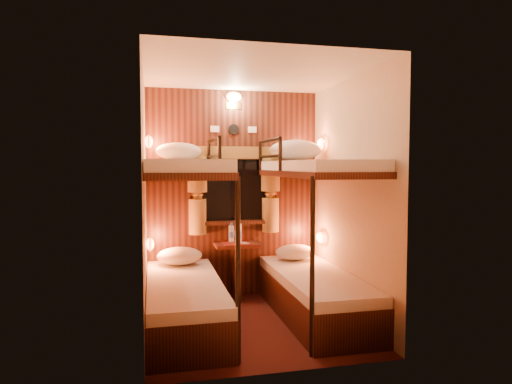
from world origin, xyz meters
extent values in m
plane|color=#38140F|center=(0.00, 0.00, 0.00)|extent=(2.10, 2.10, 0.00)
plane|color=silver|center=(0.00, 0.00, 2.40)|extent=(2.10, 2.10, 0.00)
plane|color=#C6B293|center=(0.00, 1.05, 1.20)|extent=(2.40, 0.00, 2.40)
plane|color=#C6B293|center=(0.00, -1.05, 1.20)|extent=(2.40, 0.00, 2.40)
plane|color=#C6B293|center=(-1.00, 0.00, 1.20)|extent=(0.00, 2.40, 2.40)
plane|color=#C6B293|center=(1.00, 0.00, 1.20)|extent=(0.00, 2.40, 2.40)
cube|color=black|center=(0.00, 1.04, 1.20)|extent=(2.00, 0.03, 2.40)
cube|color=black|center=(-0.65, 0.07, 0.17)|extent=(0.70, 1.90, 0.35)
cube|color=silver|center=(-0.65, 0.07, 0.40)|extent=(0.68, 1.88, 0.10)
cube|color=black|center=(-0.65, 0.07, 1.45)|extent=(0.70, 1.90, 0.06)
cube|color=silver|center=(-0.65, 0.07, 1.53)|extent=(0.68, 1.88, 0.10)
cylinder|color=black|center=(-0.30, -0.83, 0.72)|extent=(0.04, 0.04, 1.45)
cylinder|color=black|center=(-0.30, 0.95, 1.64)|extent=(0.04, 0.04, 0.32)
cylinder|color=black|center=(-0.30, 0.10, 1.64)|extent=(0.04, 0.04, 0.32)
cylinder|color=black|center=(-0.30, 0.53, 1.80)|extent=(0.04, 0.85, 0.04)
cylinder|color=black|center=(-0.30, 0.53, 1.63)|extent=(0.03, 0.85, 0.03)
cube|color=black|center=(0.65, 0.07, 0.17)|extent=(0.70, 1.90, 0.35)
cube|color=silver|center=(0.65, 0.07, 0.40)|extent=(0.68, 1.88, 0.10)
cube|color=black|center=(0.65, 0.07, 1.45)|extent=(0.70, 1.90, 0.06)
cube|color=silver|center=(0.65, 0.07, 1.53)|extent=(0.68, 1.88, 0.10)
cylinder|color=black|center=(0.30, -0.83, 0.72)|extent=(0.04, 0.04, 1.45)
cylinder|color=black|center=(0.30, 0.95, 1.64)|extent=(0.04, 0.04, 0.32)
cylinder|color=black|center=(0.30, 0.10, 1.64)|extent=(0.04, 0.04, 0.32)
cylinder|color=black|center=(0.30, 0.53, 1.80)|extent=(0.04, 0.85, 0.04)
cylinder|color=black|center=(0.30, 0.53, 1.63)|extent=(0.03, 0.85, 0.03)
cube|color=black|center=(0.00, 1.02, 1.25)|extent=(0.98, 0.02, 0.78)
cube|color=black|center=(0.00, 1.01, 1.25)|extent=(0.90, 0.01, 0.70)
cube|color=black|center=(0.00, 0.97, 0.87)|extent=(1.00, 0.12, 0.04)
cube|color=olive|center=(0.00, 0.98, 1.68)|extent=(1.10, 0.06, 0.14)
cylinder|color=olive|center=(-0.43, 0.97, 1.43)|extent=(0.22, 0.22, 0.40)
cylinder|color=olive|center=(-0.43, 0.97, 1.20)|extent=(0.11, 0.11, 0.12)
cylinder|color=olive|center=(-0.43, 0.97, 0.95)|extent=(0.20, 0.20, 0.40)
torus|color=gold|center=(-0.43, 0.97, 1.20)|extent=(0.14, 0.14, 0.02)
cylinder|color=olive|center=(0.43, 0.97, 1.43)|extent=(0.22, 0.22, 0.40)
cylinder|color=olive|center=(0.43, 0.97, 1.20)|extent=(0.11, 0.11, 0.12)
cylinder|color=olive|center=(0.43, 0.97, 0.95)|extent=(0.20, 0.20, 0.40)
torus|color=gold|center=(0.43, 0.97, 1.20)|extent=(0.14, 0.14, 0.02)
cylinder|color=black|center=(0.00, 1.02, 1.95)|extent=(0.12, 0.02, 0.12)
cube|color=silver|center=(-0.22, 1.02, 1.95)|extent=(0.10, 0.01, 0.07)
cube|color=silver|center=(0.22, 1.02, 1.95)|extent=(0.10, 0.01, 0.07)
cube|color=gold|center=(0.00, 1.02, 2.22)|extent=(0.18, 0.01, 0.08)
ellipsoid|color=#FFCC8C|center=(0.00, 1.00, 2.32)|extent=(0.18, 0.09, 0.11)
ellipsoid|color=#FF6126|center=(-0.96, 0.70, 0.70)|extent=(0.08, 0.20, 0.13)
torus|color=gold|center=(-0.96, 0.70, 0.70)|extent=(0.02, 0.17, 0.17)
ellipsoid|color=#FF6126|center=(-0.96, 0.70, 1.78)|extent=(0.08, 0.20, 0.13)
torus|color=gold|center=(-0.96, 0.70, 1.78)|extent=(0.02, 0.17, 0.17)
ellipsoid|color=#FF6126|center=(0.96, 0.70, 0.70)|extent=(0.08, 0.20, 0.13)
torus|color=gold|center=(0.96, 0.70, 0.70)|extent=(0.02, 0.17, 0.17)
ellipsoid|color=#FF6126|center=(0.96, 0.70, 1.78)|extent=(0.08, 0.20, 0.13)
torus|color=gold|center=(0.96, 0.70, 1.78)|extent=(0.02, 0.17, 0.17)
cube|color=#532513|center=(0.00, 0.85, 0.63)|extent=(0.50, 0.34, 0.04)
cube|color=black|center=(0.00, 0.85, 0.30)|extent=(0.08, 0.30, 0.61)
cube|color=maroon|center=(0.00, 0.85, 0.65)|extent=(0.30, 0.34, 0.01)
cylinder|color=#99BFE5|center=(0.01, 0.81, 0.76)|extent=(0.07, 0.07, 0.23)
cylinder|color=#4367CA|center=(0.01, 0.81, 0.75)|extent=(0.08, 0.08, 0.08)
cylinder|color=#4367CA|center=(0.01, 0.81, 0.90)|extent=(0.04, 0.04, 0.03)
cylinder|color=#99BFE5|center=(-0.05, 0.92, 0.75)|extent=(0.06, 0.06, 0.19)
cylinder|color=#4367CA|center=(-0.05, 0.92, 0.74)|extent=(0.07, 0.07, 0.07)
cylinder|color=#4367CA|center=(-0.05, 0.92, 0.86)|extent=(0.03, 0.03, 0.03)
cube|color=silver|center=(0.09, 0.77, 0.65)|extent=(0.10, 0.09, 0.01)
cube|color=silver|center=(0.07, 0.83, 0.65)|extent=(0.10, 0.10, 0.01)
ellipsoid|color=silver|center=(-0.65, 0.74, 0.55)|extent=(0.49, 0.35, 0.19)
ellipsoid|color=silver|center=(0.65, 0.71, 0.54)|extent=(0.44, 0.32, 0.17)
ellipsoid|color=silver|center=(-0.65, 0.71, 1.68)|extent=(0.48, 0.34, 0.19)
ellipsoid|color=silver|center=(0.65, 0.70, 1.70)|extent=(0.59, 0.42, 0.23)
camera|label=1|loc=(-0.94, -4.22, 1.53)|focal=32.00mm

